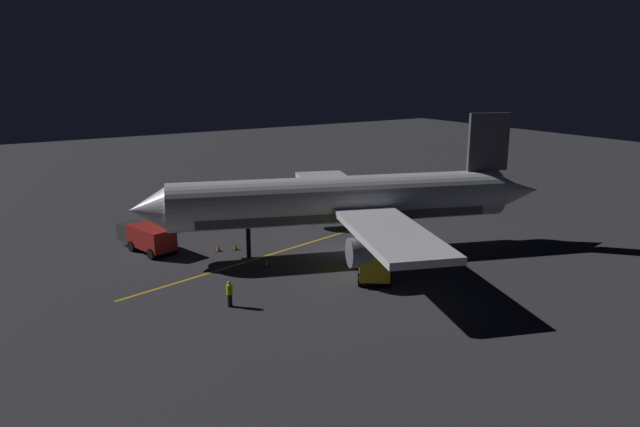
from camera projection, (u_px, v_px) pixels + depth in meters
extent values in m
cube|color=#313137|center=(340.00, 252.00, 49.09)|extent=(180.00, 180.00, 0.20)
cube|color=gold|center=(283.00, 251.00, 49.16)|extent=(7.44, 29.07, 0.01)
cylinder|color=white|center=(341.00, 200.00, 47.99)|extent=(12.96, 27.20, 3.83)
cube|color=#4C4C56|center=(341.00, 212.00, 48.25)|extent=(11.37, 23.25, 0.69)
cone|color=white|center=(150.00, 209.00, 44.83)|extent=(4.57, 4.16, 3.76)
cone|color=white|center=(514.00, 191.00, 51.27)|extent=(4.81, 5.50, 3.45)
cube|color=#4C4C56|center=(488.00, 142.00, 49.63)|extent=(1.56, 3.51, 4.83)
cube|color=white|center=(391.00, 234.00, 40.42)|extent=(13.93, 8.96, 0.50)
cylinder|color=slate|center=(371.00, 251.00, 41.13)|extent=(3.06, 3.72, 2.10)
cube|color=white|center=(332.00, 186.00, 56.42)|extent=(13.93, 8.96, 0.50)
cylinder|color=slate|center=(322.00, 202.00, 55.89)|extent=(3.06, 3.72, 2.10)
cylinder|color=black|center=(249.00, 243.00, 47.16)|extent=(0.46, 0.46, 2.48)
cylinder|color=black|center=(377.00, 243.00, 47.09)|extent=(0.46, 0.46, 2.48)
cylinder|color=black|center=(360.00, 228.00, 51.44)|extent=(0.46, 0.46, 2.48)
cube|color=maroon|center=(152.00, 237.00, 48.43)|extent=(4.70, 3.08, 1.72)
cube|color=#38383D|center=(133.00, 231.00, 50.51)|extent=(2.23, 2.37, 1.50)
cylinder|color=black|center=(143.00, 243.00, 49.65)|extent=(1.43, 2.46, 0.90)
cylinder|color=black|center=(162.00, 251.00, 47.63)|extent=(1.43, 2.46, 0.90)
cube|color=gold|center=(374.00, 260.00, 42.53)|extent=(4.88, 4.32, 1.96)
cube|color=#38383D|center=(372.00, 249.00, 45.64)|extent=(2.62, 2.67, 1.50)
cylinder|color=black|center=(373.00, 265.00, 44.30)|extent=(2.08, 2.40, 0.90)
cylinder|color=black|center=(374.00, 280.00, 41.25)|extent=(2.08, 2.40, 0.90)
cylinder|color=black|center=(230.00, 300.00, 37.77)|extent=(0.32, 0.32, 0.85)
cylinder|color=yellow|center=(229.00, 289.00, 37.58)|extent=(0.40, 0.40, 0.65)
sphere|color=tan|center=(229.00, 283.00, 37.48)|extent=(0.24, 0.24, 0.24)
cone|color=#EA590F|center=(266.00, 262.00, 45.48)|extent=(0.36, 0.36, 0.55)
cube|color=black|center=(266.00, 266.00, 45.54)|extent=(0.50, 0.50, 0.03)
cone|color=#EA590F|center=(365.00, 283.00, 41.25)|extent=(0.36, 0.36, 0.55)
cube|color=black|center=(365.00, 286.00, 41.32)|extent=(0.50, 0.50, 0.03)
cone|color=#EA590F|center=(235.00, 247.00, 49.37)|extent=(0.36, 0.36, 0.55)
cube|color=black|center=(236.00, 250.00, 49.44)|extent=(0.50, 0.50, 0.03)
cone|color=#EA590F|center=(218.00, 248.00, 49.02)|extent=(0.36, 0.36, 0.55)
cube|color=black|center=(218.00, 251.00, 49.08)|extent=(0.50, 0.50, 0.03)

